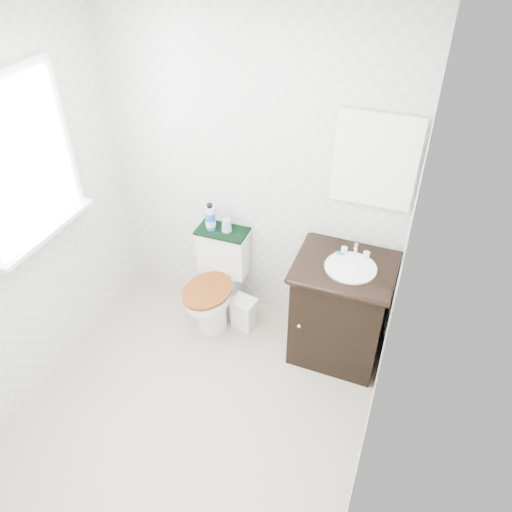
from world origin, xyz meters
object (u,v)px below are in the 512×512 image
Objects in this scene: mouthwash_bottle at (210,218)px; cup at (227,225)px; toilet at (218,283)px; trash_bin at (244,313)px; vanity at (341,308)px.

mouthwash_bottle is 2.23× the size of cup.
toilet reaches higher than trash_bin.
trash_bin is at bearing -28.25° from mouthwash_bottle.
vanity is 9.54× the size of cup.
toilet is 7.57× the size of cup.
cup is (0.04, 0.13, 0.47)m from toilet.
vanity is 3.40× the size of trash_bin.
cup is (-0.20, 0.19, 0.66)m from trash_bin.
mouthwash_bottle reaches higher than trash_bin.
toilet is at bearing 164.74° from trash_bin.
mouthwash_bottle reaches higher than toilet.
mouthwash_bottle reaches higher than vanity.
vanity is 1.15m from mouthwash_bottle.
toilet is 0.54m from mouthwash_bottle.
toilet is 0.79× the size of vanity.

